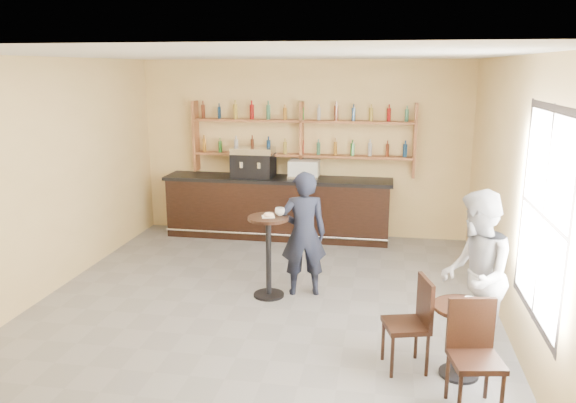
% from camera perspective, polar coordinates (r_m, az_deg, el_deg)
% --- Properties ---
extents(floor, '(7.00, 7.00, 0.00)m').
position_cam_1_polar(floor, '(7.46, -2.62, -10.74)').
color(floor, slate).
rests_on(floor, ground).
extents(ceiling, '(7.00, 7.00, 0.00)m').
position_cam_1_polar(ceiling, '(6.81, -2.92, 14.64)').
color(ceiling, white).
rests_on(ceiling, wall_back).
extents(wall_back, '(7.00, 0.00, 7.00)m').
position_cam_1_polar(wall_back, '(10.35, 1.50, 5.37)').
color(wall_back, '#F4D08B').
rests_on(wall_back, floor).
extents(wall_front, '(7.00, 0.00, 7.00)m').
position_cam_1_polar(wall_front, '(3.78, -14.66, -9.75)').
color(wall_front, '#F4D08B').
rests_on(wall_front, floor).
extents(wall_left, '(0.00, 7.00, 7.00)m').
position_cam_1_polar(wall_left, '(8.16, -23.81, 2.01)').
color(wall_left, '#F4D08B').
rests_on(wall_left, floor).
extents(wall_right, '(0.00, 7.00, 7.00)m').
position_cam_1_polar(wall_right, '(6.96, 22.11, 0.36)').
color(wall_right, '#F4D08B').
rests_on(wall_right, floor).
extents(window_pane, '(0.00, 2.00, 2.00)m').
position_cam_1_polar(window_pane, '(5.80, 24.51, -1.33)').
color(window_pane, white).
rests_on(window_pane, wall_right).
extents(window_frame, '(0.04, 1.70, 2.10)m').
position_cam_1_polar(window_frame, '(5.80, 24.45, -1.33)').
color(window_frame, black).
rests_on(window_frame, wall_right).
extents(shelf_unit, '(4.00, 0.26, 1.40)m').
position_cam_1_polar(shelf_unit, '(10.20, 1.40, 6.44)').
color(shelf_unit, brown).
rests_on(shelf_unit, wall_back).
extents(liquor_bottles, '(3.68, 0.10, 1.00)m').
position_cam_1_polar(liquor_bottles, '(10.18, 1.41, 7.39)').
color(liquor_bottles, '#8C5919').
rests_on(liquor_bottles, shelf_unit).
extents(bar_counter, '(4.13, 0.81, 1.12)m').
position_cam_1_polar(bar_counter, '(10.28, -1.06, -0.60)').
color(bar_counter, black).
rests_on(bar_counter, floor).
extents(espresso_machine, '(0.77, 0.52, 0.53)m').
position_cam_1_polar(espresso_machine, '(10.21, -3.54, 4.01)').
color(espresso_machine, black).
rests_on(espresso_machine, bar_counter).
extents(pastry_case, '(0.59, 0.49, 0.33)m').
position_cam_1_polar(pastry_case, '(10.05, 1.67, 3.29)').
color(pastry_case, silver).
rests_on(pastry_case, bar_counter).
extents(pedestal_table, '(0.70, 0.70, 1.13)m').
position_cam_1_polar(pedestal_table, '(7.62, -1.99, -5.65)').
color(pedestal_table, black).
rests_on(pedestal_table, floor).
extents(napkin, '(0.21, 0.21, 0.00)m').
position_cam_1_polar(napkin, '(7.46, -2.02, -1.55)').
color(napkin, white).
rests_on(napkin, pedestal_table).
extents(donut, '(0.17, 0.17, 0.05)m').
position_cam_1_polar(donut, '(7.44, -1.96, -1.37)').
color(donut, '#E49653').
rests_on(donut, napkin).
extents(cup_pedestal, '(0.16, 0.16, 0.10)m').
position_cam_1_polar(cup_pedestal, '(7.51, -0.82, -1.03)').
color(cup_pedestal, white).
rests_on(cup_pedestal, pedestal_table).
extents(man_main, '(0.71, 0.55, 1.72)m').
position_cam_1_polar(man_main, '(7.62, 1.58, -3.30)').
color(man_main, black).
rests_on(man_main, floor).
extents(cafe_table, '(0.77, 0.77, 0.76)m').
position_cam_1_polar(cafe_table, '(6.07, 17.17, -13.36)').
color(cafe_table, black).
rests_on(cafe_table, floor).
extents(cup_cafe, '(0.12, 0.12, 0.09)m').
position_cam_1_polar(cup_cafe, '(5.90, 17.95, -9.66)').
color(cup_cafe, white).
rests_on(cup_cafe, cafe_table).
extents(chair_west, '(0.52, 0.52, 0.98)m').
position_cam_1_polar(chair_west, '(6.02, 11.88, -12.10)').
color(chair_west, black).
rests_on(chair_west, floor).
extents(chair_south, '(0.51, 0.51, 1.02)m').
position_cam_1_polar(chair_south, '(5.49, 18.56, -14.97)').
color(chair_south, black).
rests_on(chair_south, floor).
extents(patron_second, '(0.78, 0.96, 1.84)m').
position_cam_1_polar(patron_second, '(6.28, 18.46, -7.19)').
color(patron_second, '#9E9EA3').
rests_on(patron_second, floor).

